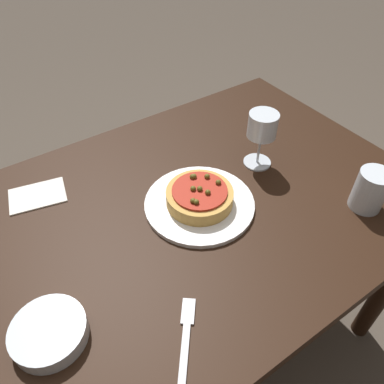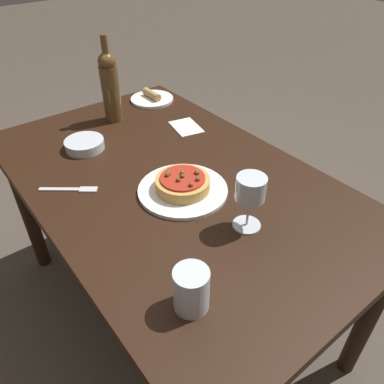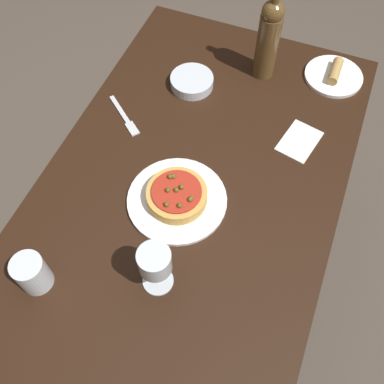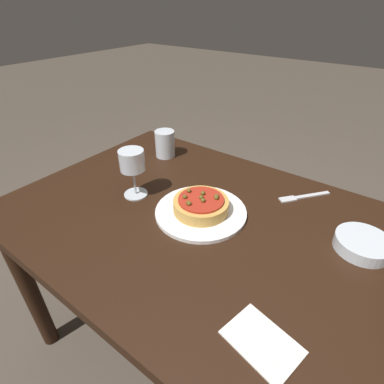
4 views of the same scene
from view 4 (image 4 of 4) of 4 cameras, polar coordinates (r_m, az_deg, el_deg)
ground_plane at (r=1.43m, az=4.11°, el=-28.79°), size 14.00×14.00×0.00m
dining_table at (r=0.93m, az=5.64°, el=-10.72°), size 1.36×0.84×0.71m
dinner_plate at (r=0.92m, az=1.69°, el=-3.77°), size 0.28×0.28×0.01m
pizza at (r=0.90m, az=1.71°, el=-2.41°), size 0.17×0.17×0.05m
wine_glass at (r=0.96m, az=-11.34°, el=5.45°), size 0.08×0.08×0.16m
water_cup at (r=1.24m, az=-5.16°, el=9.14°), size 0.08×0.08×0.11m
side_bowl at (r=0.91m, az=29.74°, el=-8.59°), size 0.14×0.14×0.03m
fork at (r=1.05m, az=20.13°, el=-0.89°), size 0.13×0.15×0.00m
paper_napkin at (r=0.66m, az=13.20°, el=-26.07°), size 0.16×0.13×0.00m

